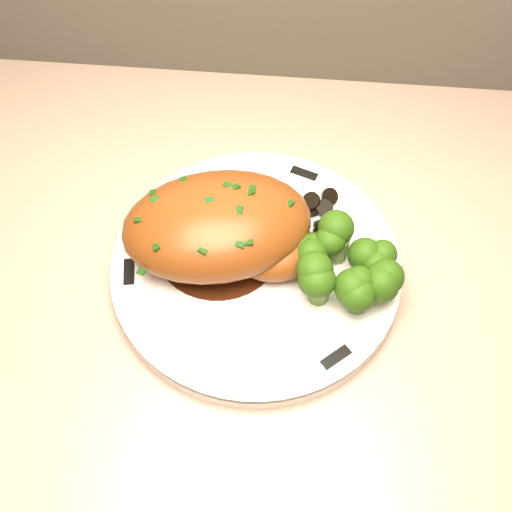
# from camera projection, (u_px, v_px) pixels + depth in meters

# --- Properties ---
(counter) EXTENTS (2.20, 0.73, 1.07)m
(counter) POSITION_uv_depth(u_px,v_px,m) (377.00, 491.00, 0.91)
(counter) COLOR brown
(counter) RESTS_ON ground
(plate) EXTENTS (0.28, 0.28, 0.02)m
(plate) POSITION_uv_depth(u_px,v_px,m) (256.00, 268.00, 0.55)
(plate) COLOR white
(plate) RESTS_ON counter
(rim_accent_0) EXTENTS (0.03, 0.02, 0.00)m
(rim_accent_0) POSITION_uv_depth(u_px,v_px,m) (304.00, 174.00, 0.59)
(rim_accent_0) COLOR black
(rim_accent_0) RESTS_ON plate
(rim_accent_1) EXTENTS (0.01, 0.03, 0.00)m
(rim_accent_1) POSITION_uv_depth(u_px,v_px,m) (129.00, 272.00, 0.53)
(rim_accent_1) COLOR black
(rim_accent_1) RESTS_ON plate
(rim_accent_2) EXTENTS (0.03, 0.02, 0.00)m
(rim_accent_2) POSITION_uv_depth(u_px,v_px,m) (336.00, 357.00, 0.49)
(rim_accent_2) COLOR black
(rim_accent_2) RESTS_ON plate
(gravy_pool) EXTENTS (0.11, 0.11, 0.00)m
(gravy_pool) POSITION_uv_depth(u_px,v_px,m) (219.00, 246.00, 0.55)
(gravy_pool) COLOR #361609
(gravy_pool) RESTS_ON plate
(chicken_breast) EXTENTS (0.18, 0.14, 0.06)m
(chicken_breast) POSITION_uv_depth(u_px,v_px,m) (224.00, 228.00, 0.52)
(chicken_breast) COLOR brown
(chicken_breast) RESTS_ON plate
(mushroom_pile) EXTENTS (0.08, 0.06, 0.02)m
(mushroom_pile) POSITION_uv_depth(u_px,v_px,m) (288.00, 222.00, 0.56)
(mushroom_pile) COLOR black
(mushroom_pile) RESTS_ON plate
(broccoli_florets) EXTENTS (0.09, 0.07, 0.04)m
(broccoli_florets) POSITION_uv_depth(u_px,v_px,m) (348.00, 266.00, 0.51)
(broccoli_florets) COLOR #597933
(broccoli_florets) RESTS_ON plate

